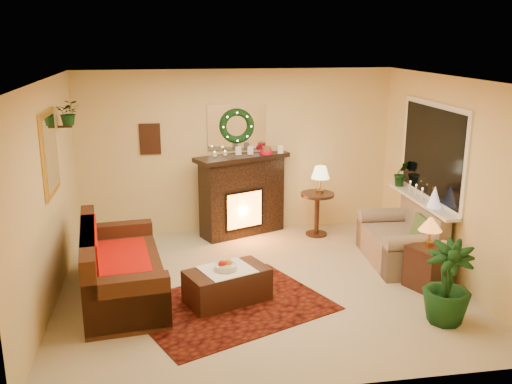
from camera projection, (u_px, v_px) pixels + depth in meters
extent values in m
plane|color=beige|center=(260.00, 286.00, 7.29)|extent=(5.00, 5.00, 0.00)
plane|color=white|center=(261.00, 79.00, 6.60)|extent=(5.00, 5.00, 0.00)
plane|color=#EFD88C|center=(237.00, 152.00, 9.09)|extent=(5.00, 5.00, 0.00)
plane|color=#EFD88C|center=(306.00, 255.00, 4.81)|extent=(5.00, 5.00, 0.00)
plane|color=#EFD88C|center=(47.00, 197.00, 6.56)|extent=(4.50, 4.50, 0.00)
plane|color=#EFD88C|center=(452.00, 180.00, 7.34)|extent=(4.50, 4.50, 0.00)
cube|color=maroon|center=(231.00, 305.00, 6.74)|extent=(2.63, 2.36, 0.01)
cube|color=#442B1A|center=(122.00, 263.00, 6.90)|extent=(1.14, 2.17, 0.89)
cube|color=#BA0710|center=(118.00, 256.00, 7.05)|extent=(0.74, 1.20, 0.02)
cube|color=black|center=(242.00, 200.00, 9.09)|extent=(1.39, 0.91, 1.22)
sphere|color=red|center=(266.00, 154.00, 8.96)|extent=(0.21, 0.21, 0.21)
cylinder|color=beige|center=(215.00, 159.00, 8.79)|extent=(0.07, 0.07, 0.20)
cylinder|color=silver|center=(225.00, 157.00, 8.87)|extent=(0.06, 0.06, 0.19)
cube|color=white|center=(237.00, 127.00, 8.96)|extent=(0.92, 0.02, 0.72)
torus|color=#194719|center=(237.00, 126.00, 8.92)|extent=(0.55, 0.11, 0.55)
cube|color=#381E11|center=(150.00, 139.00, 8.79)|extent=(0.32, 0.03, 0.48)
cube|color=gold|center=(50.00, 153.00, 6.72)|extent=(0.03, 0.84, 1.00)
imported|color=#194719|center=(70.00, 125.00, 7.40)|extent=(0.33, 0.28, 0.36)
cube|color=#AEA291|center=(400.00, 233.00, 7.96)|extent=(0.90, 1.46, 0.82)
cube|color=white|center=(433.00, 152.00, 7.79)|extent=(0.03, 1.86, 1.36)
cube|color=black|center=(432.00, 152.00, 7.79)|extent=(0.02, 1.70, 1.22)
cube|color=white|center=(422.00, 200.00, 7.96)|extent=(0.22, 1.86, 0.04)
cone|color=white|center=(435.00, 197.00, 7.51)|extent=(0.19, 0.19, 0.29)
imported|color=#0E3A10|center=(401.00, 174.00, 8.58)|extent=(0.28, 0.23, 0.52)
cylinder|color=#3B2719|center=(317.00, 215.00, 9.07)|extent=(0.60, 0.60, 0.69)
cone|color=#FFF1AC|center=(320.00, 182.00, 8.93)|extent=(0.29, 0.29, 0.44)
cube|color=#3D2514|center=(428.00, 267.00, 7.18)|extent=(0.59, 0.59, 0.55)
cone|color=orange|center=(430.00, 231.00, 7.08)|extent=(0.29, 0.29, 0.43)
cube|color=black|center=(227.00, 285.00, 6.81)|extent=(1.10, 0.85, 0.41)
cylinder|color=beige|center=(225.00, 267.00, 6.73)|extent=(0.27, 0.27, 0.06)
imported|color=#285521|center=(447.00, 284.00, 6.26)|extent=(2.08, 2.08, 2.81)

